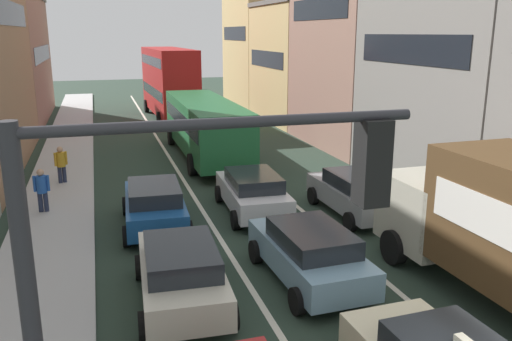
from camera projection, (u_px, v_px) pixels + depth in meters
The scene contains 14 objects.
sidewalk_left at pixel (64, 171), 23.96m from camera, with size 2.60×64.00×0.14m, color #B7B7B7.
lane_stripe_left at pixel (174, 165), 25.37m from camera, with size 0.16×60.00×0.01m, color silver.
lane_stripe_right at pixel (242, 160), 26.32m from camera, with size 0.16×60.00×0.01m, color silver.
building_row_right at pixel (379, 42), 28.71m from camera, with size 7.20×43.90×13.68m.
traffic_light_pole at pixel (178, 297), 4.82m from camera, with size 3.58×0.38×5.50m.
sedan_centre_lane_second at pixel (309, 252), 13.32m from camera, with size 2.19×4.36×1.49m.
wagon_left_lane_second at pixel (181, 271), 12.25m from camera, with size 2.25×4.39×1.49m.
hatchback_centre_lane_third at pixel (253, 191), 18.41m from camera, with size 2.21×4.37×1.49m.
sedan_left_lane_third at pixel (154, 204), 17.05m from camera, with size 2.24×4.39×1.49m.
sedan_right_lane_behind_truck at pixel (356, 193), 18.29m from camera, with size 2.12×4.33×1.49m.
bus_mid_queue_primary at pixel (205, 124), 26.35m from camera, with size 2.84×10.51×2.90m.
bus_far_queue_secondary at pixel (169, 80), 38.43m from camera, with size 3.05×10.58×5.06m.
pedestrian_near_kerb at pixel (61, 164), 21.72m from camera, with size 0.50×0.34×1.66m.
pedestrian_far_sidewalk at pixel (42, 189), 18.17m from camera, with size 0.54×0.34×1.66m.
Camera 1 is at (-5.03, -4.71, 6.15)m, focal length 37.15 mm.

